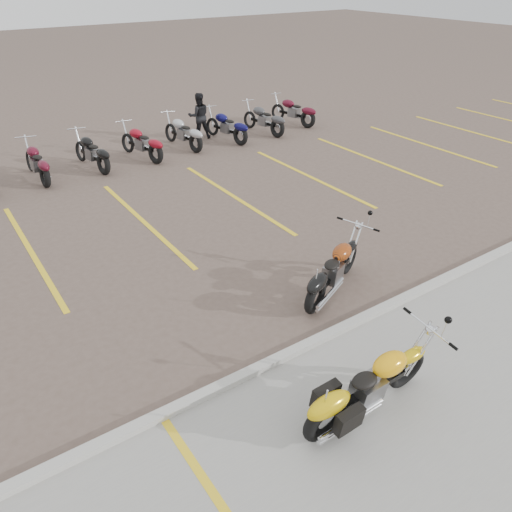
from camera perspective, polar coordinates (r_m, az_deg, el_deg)
The scene contains 8 objects.
ground at distance 9.70m, azimuth -3.34°, elevation -4.82°, with size 100.00×100.00×0.00m, color brown.
concrete_apron at distance 7.26m, azimuth 17.04°, elevation -21.80°, with size 60.00×5.00×0.01m, color #9E9B93.
curb at distance 8.37m, azimuth 3.94°, elevation -11.03°, with size 60.00×0.18×0.12m, color #ADAAA3.
parking_stripes at distance 12.84m, azimuth -12.72°, elevation 3.86°, with size 38.00×5.50×0.01m, color yellow, non-canonical shape.
yellow_cruiser at distance 7.37m, azimuth 12.19°, elevation -14.45°, with size 2.34×0.35×0.96m.
flame_cruiser at distance 9.69m, azimuth 8.56°, elevation -1.93°, with size 2.09×1.03×0.92m.
person_b at distance 18.86m, azimuth -6.53°, elevation 15.62°, with size 0.79×0.62×1.63m, color black.
bg_bike_row at distance 16.68m, azimuth -21.42°, elevation 10.80°, with size 19.02×2.06×1.10m.
Camera 1 is at (-3.99, -6.84, 5.60)m, focal length 35.00 mm.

